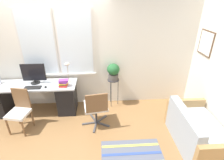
% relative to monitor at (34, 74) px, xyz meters
% --- Properties ---
extents(ground_plane, '(14.00, 14.00, 0.00)m').
position_rel_monitor_xyz_m(ground_plane, '(0.48, -0.37, -0.97)').
color(ground_plane, olive).
extents(wall_back_with_window, '(9.00, 0.12, 2.70)m').
position_rel_monitor_xyz_m(wall_back_with_window, '(0.48, 0.30, 0.39)').
color(wall_back_with_window, white).
rests_on(wall_back_with_window, ground_plane).
extents(wall_right_with_picture, '(0.08, 9.00, 2.70)m').
position_rel_monitor_xyz_m(wall_right_with_picture, '(3.75, -0.37, 0.38)').
color(wall_right_with_picture, white).
rests_on(wall_right_with_picture, ground_plane).
extents(desk, '(2.04, 0.59, 0.73)m').
position_rel_monitor_xyz_m(desk, '(-0.11, -0.07, -0.58)').
color(desk, '#B2B7BC').
rests_on(desk, ground_plane).
extents(monitor, '(0.51, 0.20, 0.46)m').
position_rel_monitor_xyz_m(monitor, '(0.00, 0.00, 0.00)').
color(monitor, black).
rests_on(monitor, desk).
extents(keyboard, '(0.35, 0.15, 0.02)m').
position_rel_monitor_xyz_m(keyboard, '(0.01, -0.23, -0.23)').
color(keyboard, black).
rests_on(keyboard, desk).
extents(mouse, '(0.04, 0.07, 0.04)m').
position_rel_monitor_xyz_m(mouse, '(0.28, -0.23, -0.22)').
color(mouse, black).
rests_on(mouse, desk).
extents(desk_lamp, '(0.12, 0.12, 0.47)m').
position_rel_monitor_xyz_m(desk_lamp, '(0.75, 0.02, 0.11)').
color(desk_lamp, '#BCB299').
rests_on(desk_lamp, desk).
extents(book_stack, '(0.23, 0.19, 0.16)m').
position_rel_monitor_xyz_m(book_stack, '(0.66, -0.19, -0.16)').
color(book_stack, red).
rests_on(book_stack, desk).
extents(desk_chair_wooden, '(0.45, 0.46, 0.88)m').
position_rel_monitor_xyz_m(desk_chair_wooden, '(-0.17, -0.64, -0.51)').
color(desk_chair_wooden, brown).
rests_on(desk_chair_wooden, ground_plane).
extents(office_chair_swivel, '(0.60, 0.60, 0.88)m').
position_rel_monitor_xyz_m(office_chair_swivel, '(1.37, -0.66, -0.49)').
color(office_chair_swivel, '#47474C').
rests_on(office_chair_swivel, ground_plane).
extents(couch_loveseat, '(0.79, 1.32, 0.72)m').
position_rel_monitor_xyz_m(couch_loveseat, '(3.23, -1.28, -0.71)').
color(couch_loveseat, '#9EA8B2').
rests_on(couch_loveseat, ground_plane).
extents(plant_stand, '(0.28, 0.28, 0.72)m').
position_rel_monitor_xyz_m(plant_stand, '(1.78, 0.11, -0.34)').
color(plant_stand, '#333338').
rests_on(plant_stand, ground_plane).
extents(potted_plant, '(0.30, 0.30, 0.40)m').
position_rel_monitor_xyz_m(potted_plant, '(1.78, 0.11, -0.04)').
color(potted_plant, '#514C47').
rests_on(potted_plant, plant_stand).
extents(floor_rug_striped, '(1.09, 0.66, 0.01)m').
position_rel_monitor_xyz_m(floor_rug_striped, '(2.01, -1.47, -0.97)').
color(floor_rug_striped, '#565B6B').
rests_on(floor_rug_striped, ground_plane).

